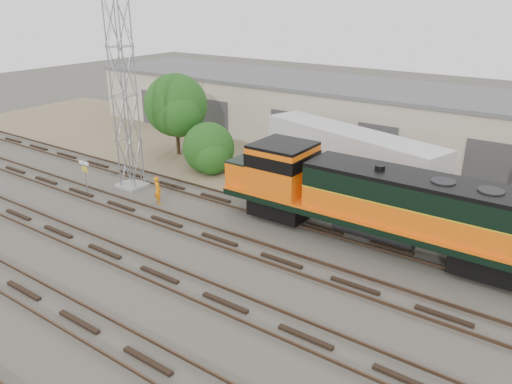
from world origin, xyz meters
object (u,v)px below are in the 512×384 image
Objects in this scene: locomotive at (371,200)px; worker at (158,190)px; signal_tower at (125,99)px; semi_trailer at (353,155)px.

locomotive is 9.92× the size of worker.
semi_trailer is at bearing 31.41° from signal_tower.
locomotive reaches higher than worker.
worker is 0.13× the size of semi_trailer.
signal_tower is at bearing -174.77° from locomotive.
signal_tower is 0.90× the size of semi_trailer.
locomotive reaches higher than semi_trailer.
semi_trailer is (9.17, 9.00, 1.72)m from worker.
worker is at bearing -168.42° from locomotive.
semi_trailer is (12.86, 7.85, -3.46)m from signal_tower.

